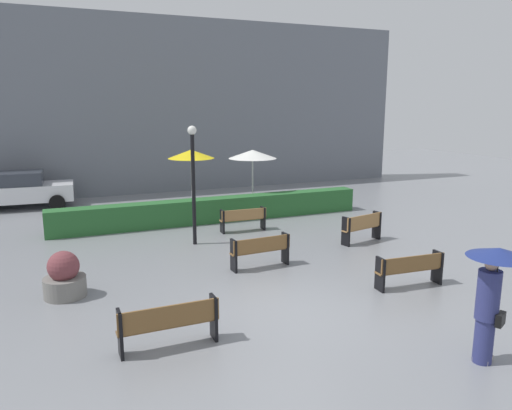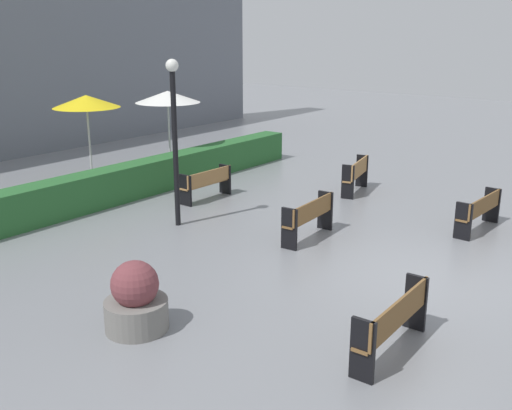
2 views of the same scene
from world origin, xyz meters
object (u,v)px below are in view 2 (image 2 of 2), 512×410
Objects in this scene: bench_near_right at (480,210)px; bench_mid_center at (310,216)px; bench_back_row at (207,182)px; patio_umbrella_yellow at (86,102)px; planter_pot at (136,301)px; lamp_post at (174,125)px; bench_far_right at (357,173)px; bench_near_left at (394,320)px; patio_umbrella_white at (168,97)px.

bench_near_right is 1.05× the size of bench_mid_center.
bench_back_row is 0.64× the size of patio_umbrella_yellow.
bench_back_row is at bearing 33.31° from planter_pot.
planter_pot reaches higher than bench_mid_center.
bench_mid_center is at bearing -70.74° from lamp_post.
bench_far_right is at bearing 71.74° from bench_near_right.
patio_umbrella_yellow is at bearing 103.96° from bench_near_right.
patio_umbrella_yellow reaches higher than bench_near_left.
patio_umbrella_yellow is at bearing 88.47° from bench_mid_center.
bench_back_row is at bearing 59.50° from bench_near_left.
bench_mid_center is 7.83m from patio_umbrella_yellow.
bench_near_right is 1.64× the size of planter_pot.
planter_pot is (-8.97, -1.11, -0.08)m from bench_far_right.
lamp_post reaches higher than bench_near_left.
bench_far_right is 0.62× the size of patio_umbrella_white.
lamp_post is 1.45× the size of patio_umbrella_yellow.
planter_pot is at bearing -178.88° from bench_mid_center.
patio_umbrella_white reaches higher than bench_mid_center.
patio_umbrella_yellow is (5.17, 7.70, 1.92)m from planter_pot.
bench_back_row is at bearing 137.19° from bench_far_right.
patio_umbrella_white reaches higher than bench_near_right.
bench_near_left is at bearing -119.81° from patio_umbrella_white.
patio_umbrella_yellow reaches higher than planter_pot.
bench_back_row is (-1.79, 6.53, -0.01)m from bench_near_right.
bench_mid_center is 3.57m from lamp_post.
patio_umbrella_white reaches higher than bench_far_right.
bench_near_left is (-3.30, -3.45, -0.01)m from bench_mid_center.
planter_pot is (-7.73, 2.62, -0.02)m from bench_near_right.
planter_pot is (-4.97, -0.10, -0.06)m from bench_mid_center.
bench_back_row is 4.32m from patio_umbrella_yellow.
bench_near_right is at bearing -56.10° from lamp_post.
planter_pot is at bearing -137.66° from patio_umbrella_white.
bench_far_right is at bearing 7.07° from planter_pot.
planter_pot is at bearing -172.93° from bench_far_right.
lamp_post is (3.94, 3.02, 1.84)m from planter_pot.
bench_far_right reaches higher than bench_near_left.
bench_near_right is 6.77m from bench_back_row.
bench_near_left is 0.72× the size of patio_umbrella_white.
bench_near_left is at bearing -148.52° from bench_far_right.
planter_pot is 9.47m from patio_umbrella_yellow.
lamp_post is 5.24m from patio_umbrella_white.
bench_mid_center is 1.03× the size of bench_back_row.
bench_far_right reaches higher than bench_near_right.
patio_umbrella_yellow is (0.20, 7.60, 1.86)m from bench_mid_center.
bench_mid_center reaches higher than bench_back_row.
bench_mid_center is at bearing -104.46° from bench_back_row.
bench_near_right is 3.93m from bench_far_right.
bench_mid_center is 4.97m from planter_pot.
planter_pot is (-1.67, 3.36, -0.05)m from bench_near_left.
patio_umbrella_white is (2.55, 6.75, 1.85)m from bench_mid_center.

